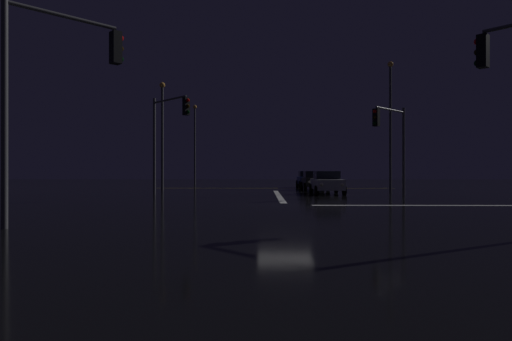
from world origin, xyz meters
name	(u,v)px	position (x,y,z in m)	size (l,w,h in m)	color
ground	(285,206)	(0.00, 0.00, -0.05)	(120.00, 120.00, 0.10)	black
stop_line_north	(279,196)	(0.00, 7.73, 0.00)	(0.35, 13.19, 0.01)	white
centre_line_ns	(274,188)	(0.00, 19.33, 0.00)	(22.00, 0.15, 0.01)	yellow
crosswalk_bar_east	(456,205)	(7.83, 0.00, 0.00)	(13.19, 0.40, 0.01)	white
sedan_silver	(327,182)	(3.39, 9.74, 0.80)	(2.02, 4.33, 1.57)	#B7B7BC
sedan_black	(314,180)	(3.27, 15.84, 0.80)	(2.02, 4.33, 1.57)	black
sedan_blue	(308,179)	(3.30, 21.10, 0.80)	(2.02, 4.33, 1.57)	navy
traffic_signal_nw	(167,127)	(-7.04, 7.04, 4.35)	(2.87, 2.87, 6.35)	#4C4C51
traffic_signal_sw	(56,74)	(-7.18, -7.18, 4.45)	(2.60, 2.60, 6.54)	#4C4C51
traffic_signal_ne	(392,134)	(7.05, 7.05, 3.90)	(2.73, 2.73, 5.69)	#4C4C51
streetlamp_left_near	(162,128)	(-8.83, 13.33, 4.92)	(0.44, 0.44, 8.48)	#424247
streetlamp_right_near	(390,117)	(8.83, 13.33, 5.72)	(0.44, 0.44, 10.03)	#424247
streetlamp_left_far	(195,139)	(-8.83, 29.33, 5.28)	(0.44, 0.44, 9.18)	#424247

